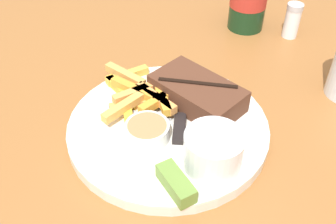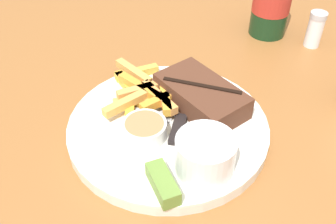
{
  "view_description": "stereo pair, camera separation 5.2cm",
  "coord_description": "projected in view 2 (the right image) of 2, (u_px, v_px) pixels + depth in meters",
  "views": [
    {
      "loc": [
        0.27,
        -0.29,
        1.11
      ],
      "look_at": [
        0.0,
        0.0,
        0.77
      ],
      "focal_mm": 42.0,
      "sensor_mm": 36.0,
      "label": 1
    },
    {
      "loc": [
        0.3,
        -0.25,
        1.11
      ],
      "look_at": [
        0.0,
        0.0,
        0.77
      ],
      "focal_mm": 42.0,
      "sensor_mm": 36.0,
      "label": 2
    }
  ],
  "objects": [
    {
      "name": "coleslaw_cup",
      "position": [
        205.0,
        153.0,
        0.46
      ],
      "size": [
        0.07,
        0.07,
        0.05
      ],
      "color": "white",
      "rests_on": "dinner_plate"
    },
    {
      "name": "pickle_spear",
      "position": [
        163.0,
        183.0,
        0.44
      ],
      "size": [
        0.06,
        0.04,
        0.02
      ],
      "color": "olive",
      "rests_on": "dinner_plate"
    },
    {
      "name": "fork_utensil",
      "position": [
        123.0,
        107.0,
        0.56
      ],
      "size": [
        0.13,
        0.07,
        0.0
      ],
      "rotation": [
        0.0,
        0.0,
        6.7
      ],
      "color": "#B7B7BC",
      "rests_on": "dinner_plate"
    },
    {
      "name": "steak_portion",
      "position": [
        202.0,
        96.0,
        0.55
      ],
      "size": [
        0.13,
        0.08,
        0.04
      ],
      "color": "#512D1E",
      "rests_on": "dinner_plate"
    },
    {
      "name": "dinner_plate",
      "position": [
        168.0,
        128.0,
        0.54
      ],
      "size": [
        0.27,
        0.27,
        0.02
      ],
      "color": "silver",
      "rests_on": "dining_table"
    },
    {
      "name": "knife_utensil",
      "position": [
        185.0,
        110.0,
        0.55
      ],
      "size": [
        0.12,
        0.14,
        0.01
      ],
      "rotation": [
        0.0,
        0.0,
        2.24
      ],
      "color": "#B7B7BC",
      "rests_on": "dinner_plate"
    },
    {
      "name": "salt_shaker",
      "position": [
        315.0,
        29.0,
        0.7
      ],
      "size": [
        0.03,
        0.03,
        0.07
      ],
      "color": "white",
      "rests_on": "dining_table"
    },
    {
      "name": "dining_table",
      "position": [
        168.0,
        160.0,
        0.58
      ],
      "size": [
        1.5,
        1.49,
        0.73
      ],
      "color": "#935B2D",
      "rests_on": "ground_plane"
    },
    {
      "name": "fries_pile",
      "position": [
        143.0,
        91.0,
        0.57
      ],
      "size": [
        0.15,
        0.13,
        0.02
      ],
      "color": "gold",
      "rests_on": "dinner_plate"
    },
    {
      "name": "dipping_sauce_cup",
      "position": [
        146.0,
        130.0,
        0.51
      ],
      "size": [
        0.06,
        0.06,
        0.02
      ],
      "color": "silver",
      "rests_on": "dinner_plate"
    }
  ]
}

